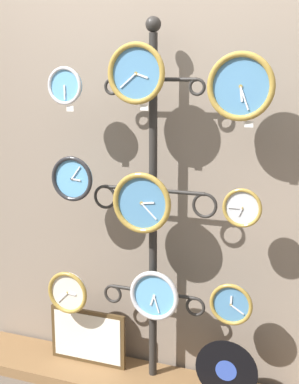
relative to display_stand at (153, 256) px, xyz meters
The scene contains 17 objects.
shop_wall 0.68m from the display_stand, 90.00° to the left, with size 4.40×0.04×2.80m.
low_shelf 0.72m from the display_stand, 90.00° to the right, with size 2.20×0.36×0.06m.
display_stand is the anchor object (origin of this frame).
clock_top_left 0.99m from the display_stand, 167.51° to the right, with size 0.19×0.04×0.19m.
clock_top_center 0.95m from the display_stand, 113.09° to the right, with size 0.30×0.04×0.30m.
clock_top_right 0.99m from the display_stand, 10.78° to the right, with size 0.31×0.04×0.31m.
clock_middle_left 0.59m from the display_stand, 167.28° to the right, with size 0.24×0.04×0.24m.
clock_middle_center 0.32m from the display_stand, 102.11° to the right, with size 0.31×0.04×0.31m.
clock_middle_right 0.59m from the display_stand, 11.00° to the right, with size 0.19×0.04×0.19m.
clock_bottom_left 0.52m from the display_stand, 166.50° to the right, with size 0.24×0.04×0.24m.
clock_bottom_center 0.21m from the display_stand, 63.91° to the right, with size 0.27×0.04×0.27m.
clock_bottom_right 0.48m from the display_stand, 11.31° to the right, with size 0.21×0.04×0.21m.
vinyl_record 0.68m from the display_stand, 11.84° to the right, with size 0.32×0.01×0.32m.
picture_frame 0.65m from the display_stand, behind, with size 0.46×0.02×0.32m.
price_tag_upper 0.88m from the display_stand, 166.33° to the right, with size 0.04×0.00×0.03m.
price_tag_mid 0.79m from the display_stand, 92.70° to the right, with size 0.04×0.00×0.03m.
price_tag_lower 0.87m from the display_stand, ahead, with size 0.04×0.00×0.03m.
Camera 1 is at (0.96, -2.10, 1.64)m, focal length 50.00 mm.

